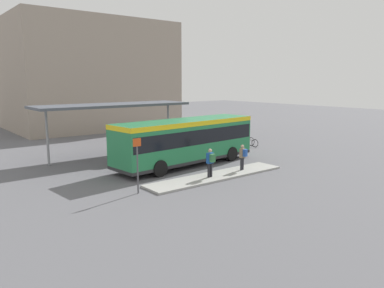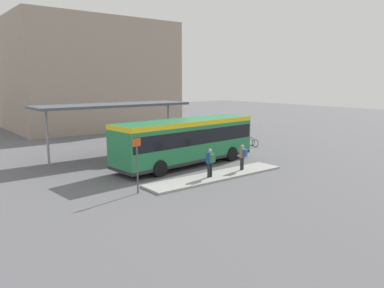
{
  "view_description": "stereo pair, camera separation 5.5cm",
  "coord_description": "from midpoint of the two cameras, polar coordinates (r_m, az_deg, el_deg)",
  "views": [
    {
      "loc": [
        -14.93,
        -19.56,
        5.6
      ],
      "look_at": [
        0.52,
        0.0,
        1.37
      ],
      "focal_mm": 35.0,
      "sensor_mm": 36.0,
      "label": 1
    },
    {
      "loc": [
        -14.89,
        -19.59,
        5.6
      ],
      "look_at": [
        0.52,
        0.0,
        1.37
      ],
      "focal_mm": 35.0,
      "sensor_mm": 36.0,
      "label": 2
    }
  ],
  "objects": [
    {
      "name": "ground_plane",
      "position": [
        25.23,
        -0.87,
        -3.2
      ],
      "size": [
        120.0,
        120.0,
        0.0
      ],
      "primitive_type": "plane",
      "color": "#5B5B60"
    },
    {
      "name": "curb_island",
      "position": [
        22.13,
        3.87,
        -4.89
      ],
      "size": [
        9.31,
        1.8,
        0.12
      ],
      "color": "#9E9E99",
      "rests_on": "ground_plane"
    },
    {
      "name": "city_bus",
      "position": [
        24.9,
        -0.87,
        0.82
      ],
      "size": [
        10.65,
        3.53,
        3.05
      ],
      "rotation": [
        0.0,
        0.0,
        0.09
      ],
      "color": "#237A47",
      "rests_on": "ground_plane"
    },
    {
      "name": "pedestrian_waiting",
      "position": [
        21.43,
        2.89,
        -2.6
      ],
      "size": [
        0.41,
        0.43,
        1.66
      ],
      "rotation": [
        0.0,
        0.0,
        1.6
      ],
      "color": "#232328",
      "rests_on": "curb_island"
    },
    {
      "name": "pedestrian_companion",
      "position": [
        23.34,
        7.81,
        -1.76
      ],
      "size": [
        0.44,
        0.48,
        1.59
      ],
      "rotation": [
        0.0,
        0.0,
        1.88
      ],
      "color": "#232328",
      "rests_on": "curb_island"
    },
    {
      "name": "bicycle_black",
      "position": [
        32.61,
        8.99,
        0.24
      ],
      "size": [
        0.48,
        1.61,
        0.7
      ],
      "rotation": [
        0.0,
        0.0,
        -1.47
      ],
      "color": "black",
      "rests_on": "ground_plane"
    },
    {
      "name": "bicycle_red",
      "position": [
        33.31,
        8.39,
        0.5
      ],
      "size": [
        0.48,
        1.73,
        0.75
      ],
      "rotation": [
        0.0,
        0.0,
        1.65
      ],
      "color": "black",
      "rests_on": "ground_plane"
    },
    {
      "name": "bicycle_green",
      "position": [
        33.81,
        7.49,
        0.65
      ],
      "size": [
        0.48,
        1.72,
        0.74
      ],
      "rotation": [
        0.0,
        0.0,
        -1.5
      ],
      "color": "black",
      "rests_on": "ground_plane"
    },
    {
      "name": "bicycle_white",
      "position": [
        34.15,
        6.3,
        0.73
      ],
      "size": [
        0.48,
        1.61,
        0.7
      ],
      "rotation": [
        0.0,
        0.0,
        -1.42
      ],
      "color": "black",
      "rests_on": "ground_plane"
    },
    {
      "name": "station_shelter",
      "position": [
        28.06,
        -11.83,
        5.72
      ],
      "size": [
        11.4,
        3.37,
        3.93
      ],
      "color": "#4C515B",
      "rests_on": "ground_plane"
    },
    {
      "name": "potted_planter_near_shelter",
      "position": [
        25.8,
        -11.4,
        -1.34
      ],
      "size": [
        1.03,
        1.03,
        1.51
      ],
      "color": "slate",
      "rests_on": "ground_plane"
    },
    {
      "name": "potted_planter_far_side",
      "position": [
        26.79,
        -7.82,
        -1.24
      ],
      "size": [
        0.75,
        0.75,
        1.13
      ],
      "color": "slate",
      "rests_on": "ground_plane"
    },
    {
      "name": "platform_sign",
      "position": [
        18.8,
        -8.27,
        -2.89
      ],
      "size": [
        0.44,
        0.08,
        2.8
      ],
      "color": "#4C4C51",
      "rests_on": "ground_plane"
    },
    {
      "name": "station_building",
      "position": [
        47.49,
        -15.27,
        10.05
      ],
      "size": [
        18.04,
        13.04,
        12.45
      ],
      "color": "gray",
      "rests_on": "ground_plane"
    }
  ]
}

